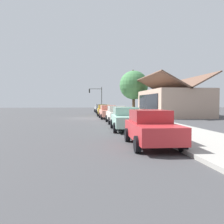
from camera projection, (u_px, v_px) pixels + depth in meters
ground_plane at (86, 118)px, 29.32m from camera, size 120.00×120.00×0.00m
sidewalk_curb at (131, 117)px, 29.97m from camera, size 60.00×4.20×0.16m
car_silver at (100, 108)px, 46.96m from camera, size 4.37×2.12×1.59m
car_charcoal at (102, 109)px, 41.07m from camera, size 4.55×1.97×1.59m
car_mustard at (104, 110)px, 34.75m from camera, size 4.35×2.11×1.59m
car_coral at (108, 112)px, 28.90m from camera, size 4.89×2.08×1.59m
car_ivory at (117, 114)px, 22.80m from camera, size 4.79×1.98×1.59m
car_seafoam at (126, 118)px, 16.83m from camera, size 4.62×2.17×1.59m
car_cherry at (151, 128)px, 10.77m from camera, size 4.40×2.13×1.59m
storefront_building at (172, 102)px, 33.62m from camera, size 12.30×7.29×5.61m
shade_tree at (134, 85)px, 41.52m from camera, size 4.92×4.92×7.35m
traffic_light_main at (97, 95)px, 51.66m from camera, size 0.37×2.79×5.20m
utility_pole_wooden at (133, 91)px, 41.65m from camera, size 1.80×0.24×7.50m
fire_hydrant_red at (110, 111)px, 41.13m from camera, size 0.22×0.22×0.71m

